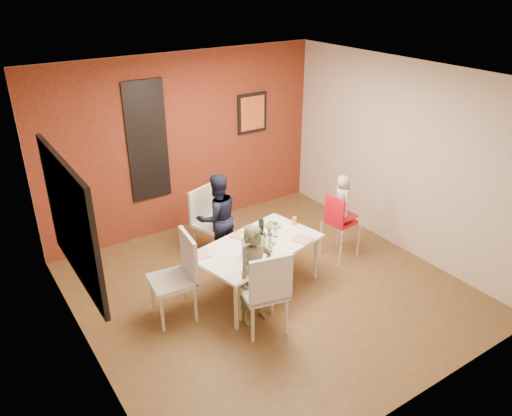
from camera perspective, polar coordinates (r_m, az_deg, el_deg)
ground at (r=6.53m, az=1.48°, el=-9.29°), size 4.50×4.50×0.00m
ceiling at (r=5.45m, az=1.81°, el=14.64°), size 4.50×4.50×0.02m
wall_back at (r=7.68m, az=-8.16°, el=7.31°), size 4.50×0.02×2.70m
wall_front at (r=4.45m, az=18.74°, el=-8.45°), size 4.50×0.02×2.70m
wall_left at (r=5.04m, az=-19.82°, el=-4.35°), size 0.02×4.50×2.70m
wall_right at (r=7.30m, az=16.28°, el=5.54°), size 0.02×4.50×2.70m
brick_accent_wall at (r=7.66m, az=-8.10°, el=7.27°), size 4.50×0.02×2.70m
picture_window_frame at (r=5.13m, az=-20.43°, el=-1.37°), size 0.05×1.70×1.30m
picture_window_pane at (r=5.14m, az=-20.27°, el=-1.33°), size 0.02×1.55×1.15m
glassblock_strip at (r=7.38m, az=-12.32°, el=7.43°), size 0.55×0.03×1.70m
glassblock_surround at (r=7.37m, az=-12.31°, el=7.42°), size 0.60×0.03×1.76m
art_print_frame at (r=8.12m, az=-0.44°, el=10.80°), size 0.54×0.03×0.64m
art_print_canvas at (r=8.11m, az=-0.38°, el=10.78°), size 0.44×0.01×0.54m
dining_table at (r=6.21m, az=0.15°, el=-4.69°), size 1.74×1.20×0.66m
chair_near at (r=5.52m, az=1.18°, el=-9.21°), size 0.58×0.58×1.05m
chair_far at (r=7.13m, az=-5.57°, el=-1.10°), size 0.57×0.57×0.97m
chair_left at (r=5.85m, az=-8.77°, el=-7.29°), size 0.54×0.54×1.05m
high_chair at (r=7.04m, az=9.48°, el=-1.37°), size 0.44×0.44×0.96m
child_near at (r=5.68m, az=-0.10°, el=-7.66°), size 0.48×0.34×1.24m
child_far at (r=6.90m, az=-4.43°, el=-1.11°), size 0.65×0.53×1.27m
toddler at (r=6.92m, az=9.80°, el=1.09°), size 0.29×0.37×0.67m
plate_near_left at (r=5.79m, az=0.14°, el=-6.39°), size 0.22×0.22×0.01m
plate_far_mid at (r=6.37m, az=-1.67°, el=-3.17°), size 0.29×0.29×0.01m
plate_near_right at (r=6.31m, az=5.39°, el=-3.58°), size 0.28×0.28×0.01m
plate_far_left at (r=6.00m, az=-6.42°, el=-5.30°), size 0.23×0.23×0.01m
salad_bowl_a at (r=6.19m, az=1.13°, el=-3.83°), size 0.29×0.29×0.06m
salad_bowl_b at (r=6.60m, az=1.90°, el=-1.87°), size 0.28×0.28×0.05m
wine_bottle at (r=6.26m, az=0.60°, el=-2.42°), size 0.07×0.07×0.26m
wine_glass_a at (r=5.99m, az=1.53°, el=-4.04°), size 0.08×0.08×0.22m
wine_glass_b at (r=6.32m, az=2.17°, el=-2.55°), size 0.06×0.06×0.18m
paper_towel_roll at (r=5.89m, az=-1.12°, el=-4.33°), size 0.12×0.12×0.26m
condiment_red at (r=6.20m, az=1.68°, el=-3.38°), size 0.04×0.04×0.14m
condiment_green at (r=6.27m, az=1.52°, el=-2.90°), size 0.04×0.04×0.16m
condiment_brown at (r=6.21m, az=0.99°, el=-3.34°), size 0.03×0.03×0.13m
sippy_cup at (r=6.65m, az=4.41°, el=-1.45°), size 0.06×0.06×0.11m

